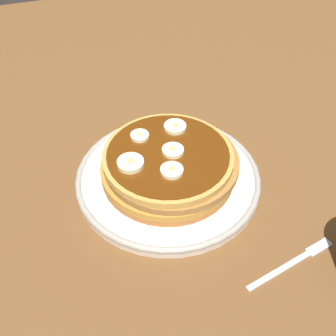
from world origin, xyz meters
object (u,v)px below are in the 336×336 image
Objects in this scene: banana_slice_1 at (172,171)px; banana_slice_4 at (175,127)px; banana_slice_3 at (131,163)px; fork at (295,261)px; banana_slice_2 at (140,136)px; plate at (168,177)px; pancake_stack at (168,164)px; banana_slice_0 at (173,152)px.

banana_slice_1 is 8.89cm from banana_slice_4.
banana_slice_3 reaches higher than banana_slice_4.
fork is at bearing 42.96° from banana_slice_3.
banana_slice_2 is at bearing 152.38° from banana_slice_3.
banana_slice_4 reaches higher than plate.
banana_slice_4 is (-0.31, 5.33, 0.03)cm from banana_slice_2.
fork is (16.91, 15.74, -5.56)cm from banana_slice_3.
banana_slice_3 is at bearing -81.18° from pancake_stack.
banana_slice_4 is at bearing 158.32° from banana_slice_1.
banana_slice_3 is 23.76cm from fork.
banana_slice_2 is 5.34cm from banana_slice_4.
fork is at bearing 30.22° from pancake_stack.
plate is 2.03× the size of fork.
pancake_stack is 6.46× the size of banana_slice_1.
banana_slice_0 is at bearing 73.37° from plate.
banana_slice_2 reaches higher than fork.
pancake_stack is at bearing 169.12° from banana_slice_1.
banana_slice_3 is at bearing -27.62° from banana_slice_2.
plate is at bearing -15.14° from pancake_stack.
banana_slice_3 is at bearing -56.11° from banana_slice_4.
fork is at bearing 19.25° from banana_slice_4.
banana_slice_0 reaches higher than plate.
banana_slice_3 is (0.67, -5.36, 4.95)cm from plate.
banana_slice_1 is 0.85× the size of banana_slice_3.
fork is (17.37, 9.68, -5.47)cm from banana_slice_0.
banana_slice_2 is 5.69cm from banana_slice_3.
banana_slice_4 is 0.25× the size of fork.
fork is (21.95, 13.11, -5.46)cm from banana_slice_2.
plate is at bearing 169.32° from banana_slice_1.
banana_slice_1 and banana_slice_2 have the same top height.
plate is 7.39× the size of banana_slice_3.
banana_slice_4 reaches higher than pancake_stack.
plate is 9.98× the size of banana_slice_2.
pancake_stack is 2.45cm from banana_slice_0.
plate is at bearing -29.14° from banana_slice_4.
plate is 4.92cm from banana_slice_0.
plate is 7.25cm from banana_slice_4.
banana_slice_1 is 1.15× the size of banana_slice_2.
pancake_stack is 5.98cm from banana_slice_3.
pancake_stack is 5.48× the size of banana_slice_3.
banana_slice_2 is at bearing -148.04° from plate.
banana_slice_3 is at bearing -85.61° from banana_slice_0.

